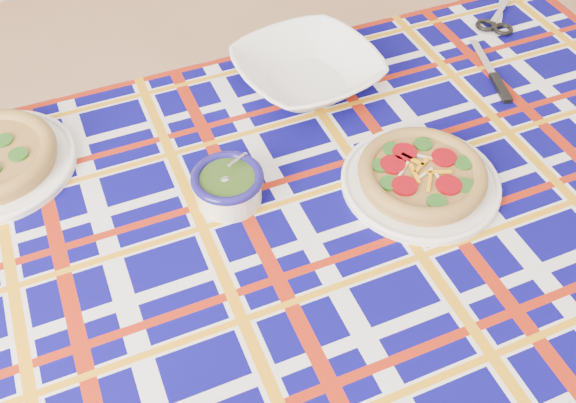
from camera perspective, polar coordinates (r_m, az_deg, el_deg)
floor at (r=1.68m, az=1.22°, el=-11.04°), size 4.00×4.00×0.00m
dining_table at (r=1.08m, az=4.37°, el=-3.01°), size 1.59×1.17×0.67m
tablecloth at (r=1.06m, az=4.44°, el=-2.25°), size 1.62×1.21×0.09m
main_focaccia_plate at (r=1.06m, az=11.83°, el=2.42°), size 0.28×0.28×0.05m
pesto_bowl at (r=1.01m, az=-5.36°, el=1.52°), size 0.13×0.13×0.07m
serving_bowl at (r=1.24m, az=1.71°, el=11.51°), size 0.28×0.28×0.06m
table_knife at (r=1.37m, az=17.02°, el=12.06°), size 0.12×0.20×0.01m
kitchen_scissors at (r=1.53m, az=18.37°, el=15.78°), size 0.19×0.16×0.01m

